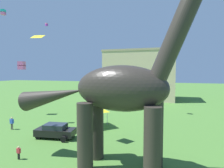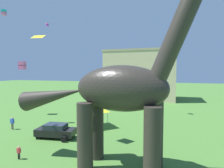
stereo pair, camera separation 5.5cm
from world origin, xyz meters
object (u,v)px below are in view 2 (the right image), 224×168
kite_mid_left (22,65)px  kite_high_right (165,67)px  kite_near_low (97,92)px  festival_canopy_tent (94,108)px  person_strolling_adult (19,151)px  dinosaur_sculpture (120,88)px  kite_high_left (4,12)px  person_photographer (12,122)px  kite_near_high (47,25)px  parked_sedan_left (56,131)px  kite_far_left (38,37)px

kite_mid_left → kite_high_right: 23.65m
kite_near_low → festival_canopy_tent: bearing=116.1°
festival_canopy_tent → kite_near_low: kite_near_low is taller
person_strolling_adult → dinosaur_sculpture: bearing=83.9°
kite_high_left → kite_high_right: bearing=32.0°
person_photographer → festival_canopy_tent: size_ratio=0.50×
person_strolling_adult → kite_near_high: 29.81m
parked_sedan_left → person_photographer: size_ratio=2.81×
kite_far_left → kite_high_left: 5.67m
dinosaur_sculpture → kite_high_left: bearing=130.3°
person_photographer → festival_canopy_tent: (9.34, 4.09, 1.59)m
parked_sedan_left → kite_far_left: kite_far_left is taller
parked_sedan_left → person_photographer: person_photographer is taller
kite_high_left → kite_near_high: 14.09m
person_strolling_adult → kite_near_high: bearing=-163.1°
parked_sedan_left → kite_high_left: kite_high_left is taller
person_strolling_adult → kite_near_low: bearing=125.9°
festival_canopy_tent → kite_high_left: bearing=-168.7°
dinosaur_sculpture → kite_near_low: dinosaur_sculpture is taller
person_photographer → kite_high_left: bearing=-33.3°
dinosaur_sculpture → festival_canopy_tent: bearing=94.2°
person_photographer → kite_near_low: 12.41m
dinosaur_sculpture → kite_high_right: size_ratio=13.77×
dinosaur_sculpture → kite_near_low: bearing=100.8°
kite_high_left → kite_mid_left: 8.87m
dinosaur_sculpture → parked_sedan_left: 10.68m
dinosaur_sculpture → kite_high_right: 19.68m
person_photographer → kite_near_high: kite_near_high is taller
kite_far_left → kite_near_high: 15.62m
festival_canopy_tent → kite_high_left: 17.41m
kite_high_left → kite_near_high: bearing=103.7°
kite_high_right → dinosaur_sculpture: bearing=-97.2°
parked_sedan_left → dinosaur_sculpture: bearing=-34.1°
kite_far_left → kite_mid_left: bearing=148.0°
parked_sedan_left → kite_mid_left: size_ratio=3.31×
parked_sedan_left → festival_canopy_tent: festival_canopy_tent is taller
kite_high_left → parked_sedan_left: bearing=-15.6°
kite_near_high → parked_sedan_left: bearing=-51.8°
person_photographer → kite_mid_left: bearing=-55.2°
person_strolling_adult → festival_canopy_tent: bearing=153.2°
parked_sedan_left → person_strolling_adult: (0.09, -5.26, -0.14)m
person_photographer → dinosaur_sculpture: bearing=162.5°
person_strolling_adult → kite_near_low: size_ratio=0.58×
kite_mid_left → kite_near_high: size_ratio=2.26×
festival_canopy_tent → person_strolling_adult: bearing=-102.8°
person_strolling_adult → kite_mid_left: 19.13m
person_photographer → kite_near_high: bearing=-68.3°
kite_high_left → festival_canopy_tent: bearing=11.3°
kite_near_low → kite_near_high: kite_near_high is taller
parked_sedan_left → kite_far_left: 12.61m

